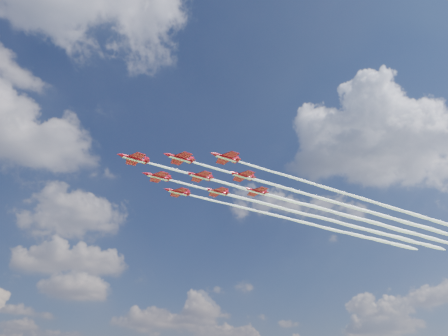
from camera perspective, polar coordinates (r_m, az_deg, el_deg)
The scene contains 9 objects.
jet_lead at distance 156.30m, azimuth 12.42°, elevation -5.18°, with size 143.60×16.11×2.30m.
jet_row2_port at distance 159.18m, azimuth 16.86°, elevation -5.03°, with size 143.60×16.11×2.30m.
jet_row2_starb at distance 167.91m, azimuth 13.29°, elevation -6.58°, with size 143.60×16.11×2.30m.
jet_row3_port at distance 162.96m, azimuth 21.11°, elevation -4.87°, with size 143.60×16.11×2.30m.
jet_row3_centre at distance 170.92m, azimuth 17.42°, elevation -6.41°, with size 143.60×16.11×2.30m.
jet_row3_starb at distance 179.63m, azimuth 14.05°, elevation -7.79°, with size 143.60×16.11×2.30m.
jet_row4_port at distance 174.79m, azimuth 21.38°, elevation -6.23°, with size 143.60×16.11×2.30m.
jet_row4_starb at distance 182.77m, azimuth 17.91°, elevation -7.62°, with size 143.60×16.11×2.30m.
jet_tail at distance 186.70m, azimuth 21.62°, elevation -7.41°, with size 143.60×16.11×2.30m.
Camera 1 is at (-40.80, -109.17, 17.47)m, focal length 35.00 mm.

